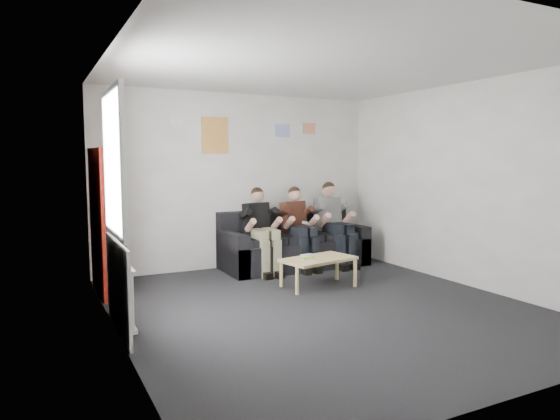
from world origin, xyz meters
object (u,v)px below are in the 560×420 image
person_left (262,230)px  person_middle (300,228)px  sofa (293,247)px  person_right (334,224)px  bookshelf (109,222)px  coffee_table (318,261)px

person_left → person_middle: (0.63, -0.00, -0.00)m
sofa → person_right: 0.75m
bookshelf → person_left: bearing=0.7°
bookshelf → coffee_table: (2.51, -0.84, -0.57)m
person_left → coffee_table: bearing=-78.3°
bookshelf → coffee_table: 2.71m
bookshelf → coffee_table: bookshelf is taller
person_middle → person_right: size_ratio=0.96×
person_middle → sofa: bearing=80.4°
sofa → person_right: size_ratio=1.71×
person_middle → person_right: (0.63, -0.00, 0.02)m
sofa → person_right: bearing=-17.8°
person_middle → coffee_table: bearing=-115.6°
bookshelf → person_right: (3.45, 0.22, -0.25)m
person_left → person_right: bearing=-5.5°
sofa → bookshelf: bookshelf is taller
person_left → person_right: size_ratio=0.96×
sofa → person_left: (-0.63, -0.20, 0.33)m
coffee_table → person_right: size_ratio=0.73×
sofa → coffee_table: sofa is taller
bookshelf → person_left: (2.18, 0.22, -0.27)m
person_left → person_middle: size_ratio=1.00×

